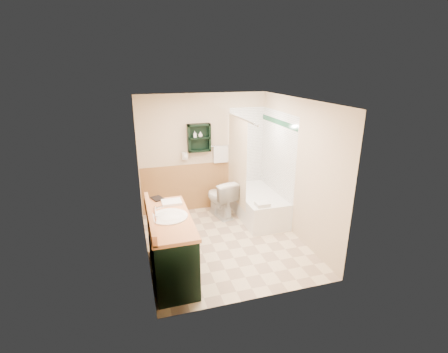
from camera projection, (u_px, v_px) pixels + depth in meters
The scene contains 25 objects.
floor at pixel (225, 242), 5.62m from camera, with size 3.00×3.00×0.00m, color beige.
back_wall at pixel (203, 153), 6.60m from camera, with size 2.60×0.04×2.40m, color beige.
left_wall at pixel (141, 185), 4.87m from camera, with size 0.04×3.00×2.40m, color beige.
right_wall at pixel (298, 169), 5.59m from camera, with size 0.04×3.00×2.40m, color beige.
ceiling at pixel (225, 99), 4.83m from camera, with size 2.60×3.00×0.04m, color white.
wainscot_left at pixel (147, 226), 5.11m from camera, with size 2.98×2.98×1.00m, color tan, non-canonical shape.
wainscot_back at pixel (204, 186), 6.80m from camera, with size 2.58×2.58×1.00m, color tan, non-canonical shape.
mirror_frame at pixel (145, 177), 4.29m from camera, with size 1.30×1.30×1.00m, color #925C2F, non-canonical shape.
mirror_glass at pixel (145, 177), 4.29m from camera, with size 1.20×1.20×0.90m, color white, non-canonical shape.
tile_right at pixel (276, 166), 6.30m from camera, with size 1.50×1.50×2.10m, color white, non-canonical shape.
tile_back at pixel (251, 157), 6.89m from camera, with size 0.95×0.95×2.10m, color white, non-canonical shape.
tile_accent at pixel (278, 122), 6.02m from camera, with size 1.50×1.50×0.10m, color #134428, non-canonical shape.
wall_shelf at pixel (199, 138), 6.36m from camera, with size 0.45×0.15×0.55m, color black.
hair_dryer at pixel (184, 156), 6.41m from camera, with size 0.10×0.24×0.18m, color silver, non-canonical shape.
towel_bar at pixel (220, 146), 6.59m from camera, with size 0.40×0.06×0.40m, color white, non-canonical shape.
curtain_rod at pixel (241, 118), 5.79m from camera, with size 0.03×0.03×1.60m, color silver.
shower_curtain at pixel (237, 161), 6.23m from camera, with size 1.05×1.05×1.70m, color beige, non-canonical shape.
vanity at pixel (171, 246), 4.62m from camera, with size 0.59×1.45×0.92m, color black.
bathtub at pixel (258, 205), 6.48m from camera, with size 0.77×1.50×0.52m, color white.
toilet at pixel (220, 198), 6.49m from camera, with size 0.43×0.77×0.76m, color white.
counter_towel at pixel (172, 202), 4.90m from camera, with size 0.29×0.23×0.04m, color white.
vanity_book at pixel (152, 194), 4.99m from camera, with size 0.16×0.02×0.21m, color black.
tub_towel at pixel (262, 204), 5.78m from camera, with size 0.24×0.20×0.07m, color white.
soap_bottle_a at pixel (195, 136), 6.32m from camera, with size 0.06×0.13×0.06m, color white.
soap_bottle_b at pixel (200, 135), 6.34m from camera, with size 0.08×0.11×0.08m, color white.
Camera 1 is at (-1.43, -4.73, 2.90)m, focal length 26.00 mm.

